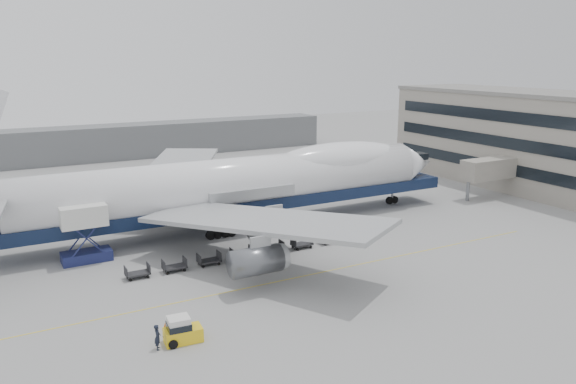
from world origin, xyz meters
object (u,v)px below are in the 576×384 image
airliner (238,184)px  ground_worker (157,337)px  catering_truck (84,230)px  baggage_tug (181,331)px

airliner → ground_worker: bearing=-124.9°
airliner → ground_worker: 30.96m
catering_truck → airliner: bearing=9.8°
catering_truck → baggage_tug: (3.36, -21.41, -2.53)m
catering_truck → baggage_tug: bearing=-81.7°
baggage_tug → catering_truck: bearing=103.8°
catering_truck → ground_worker: size_ratio=3.13×
airliner → baggage_tug: size_ratio=23.00×
catering_truck → baggage_tug: catering_truck is taller
catering_truck → baggage_tug: size_ratio=2.10×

